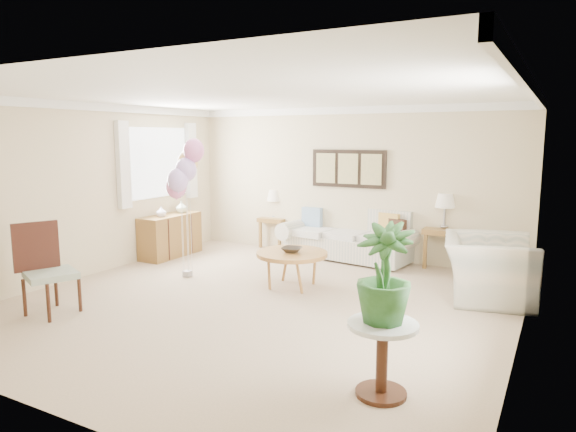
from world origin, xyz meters
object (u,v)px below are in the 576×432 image
object	(u,v)px
armchair	(488,268)
accent_chair	(46,267)
balloon_cluster	(184,171)
coffee_table	(292,255)
sofa	(350,238)

from	to	relation	value
armchair	accent_chair	size ratio (longest dim) A/B	1.14
balloon_cluster	armchair	bearing A→B (deg)	14.05
armchair	accent_chair	bearing A→B (deg)	113.20
coffee_table	accent_chair	bearing A→B (deg)	-131.56
sofa	coffee_table	bearing A→B (deg)	-91.74
sofa	coffee_table	size ratio (longest dim) A/B	2.49
sofa	balloon_cluster	xyz separation A→B (m)	(-1.70, -2.33, 1.26)
sofa	accent_chair	bearing A→B (deg)	-115.98
balloon_cluster	accent_chair	bearing A→B (deg)	-102.00
coffee_table	balloon_cluster	bearing A→B (deg)	-170.12
accent_chair	balloon_cluster	distance (m)	2.34
sofa	accent_chair	size ratio (longest dim) A/B	2.27
coffee_table	balloon_cluster	size ratio (longest dim) A/B	0.48
coffee_table	accent_chair	size ratio (longest dim) A/B	0.91
armchair	balloon_cluster	bearing A→B (deg)	93.16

